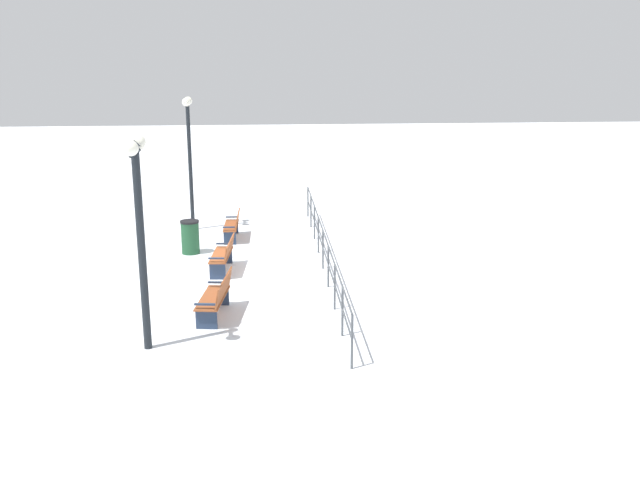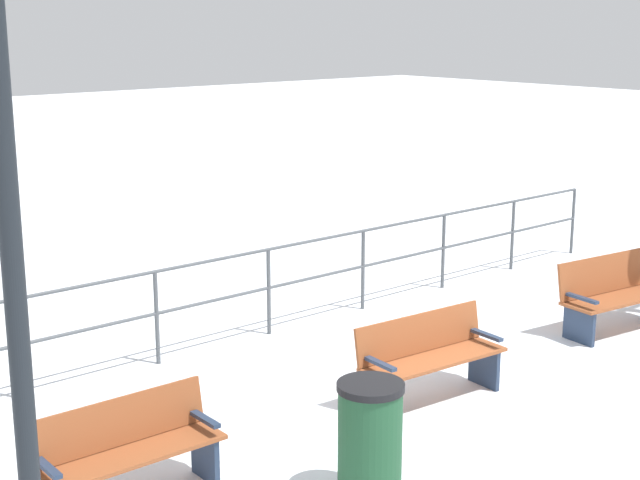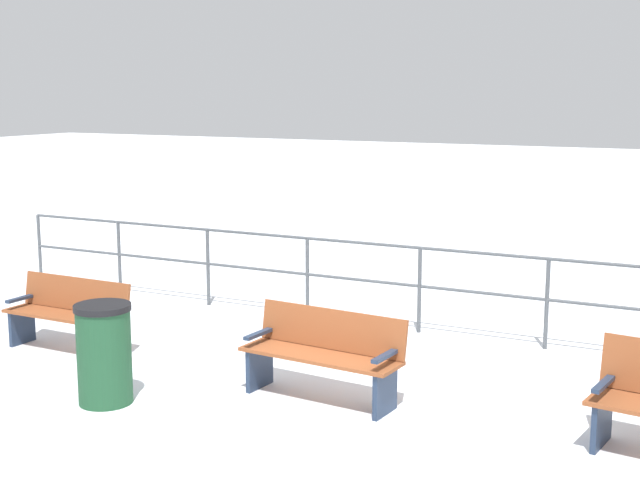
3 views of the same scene
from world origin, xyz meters
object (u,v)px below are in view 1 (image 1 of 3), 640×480
bench_nearest (233,225)px  lamppost_middle (139,210)px  bench_second (224,254)px  bench_third (217,296)px  lamppost_near (189,140)px  trash_bin (190,237)px

bench_nearest → lamppost_middle: bearing=81.7°
bench_second → bench_third: 3.44m
bench_nearest → bench_third: bearing=90.2°
bench_nearest → lamppost_near: lamppost_near is taller
lamppost_near → bench_nearest: bearing=135.7°
bench_second → bench_third: size_ratio=0.97×
lamppost_middle → trash_bin: bearing=-91.7°
bench_nearest → bench_second: bench_second is taller
bench_second → trash_bin: 2.16m
bench_second → lamppost_near: 5.59m
bench_second → lamppost_middle: bearing=80.6°
lamppost_near → trash_bin: size_ratio=4.41×
bench_nearest → lamppost_middle: lamppost_middle is taller
lamppost_near → bench_third: bearing=98.9°
bench_third → trash_bin: trash_bin is taller
bench_second → lamppost_near: lamppost_near is taller
bench_nearest → lamppost_near: (1.41, -1.38, 2.55)m
lamppost_middle → trash_bin: lamppost_middle is taller
lamppost_middle → trash_bin: 7.36m
bench_nearest → trash_bin: trash_bin is taller
bench_third → trash_bin: bearing=-71.1°
lamppost_near → trash_bin: 3.88m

